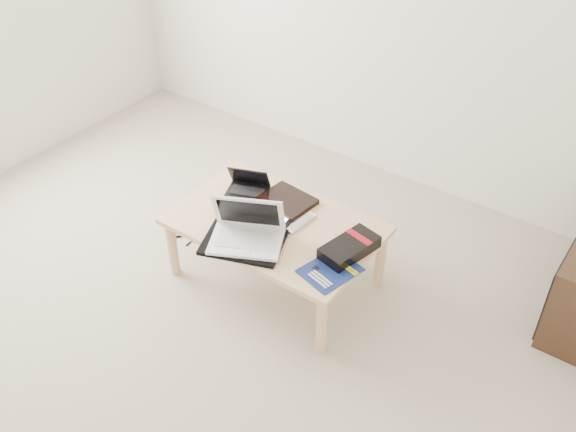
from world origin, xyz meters
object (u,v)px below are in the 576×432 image
Objects in this scene: coffee_table at (275,230)px; netbook at (248,187)px; white_laptop at (247,231)px; gpu_box at (349,248)px.

netbook is (-0.30, 0.14, 0.08)m from coffee_table.
netbook is 0.45m from white_laptop.
white_laptop reaches higher than netbook.
white_laptop is at bearing -96.19° from coffee_table.
gpu_box reaches higher than coffee_table.
gpu_box is (0.45, 0.02, 0.08)m from coffee_table.
coffee_table is at bearing -177.35° from gpu_box.
coffee_table is 2.49× the size of white_laptop.
white_laptop is at bearing -52.22° from netbook.
netbook reaches higher than coffee_table.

